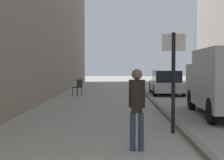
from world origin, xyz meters
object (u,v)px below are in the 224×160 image
street_sign_post (173,74)px  cafe_chair_near_window (78,86)px  pedestrian_main_foreground (137,104)px  parked_car (166,83)px

street_sign_post → cafe_chair_near_window: size_ratio=2.77×
pedestrian_main_foreground → cafe_chair_near_window: 12.97m
pedestrian_main_foreground → cafe_chair_near_window: (-2.72, 12.67, -0.43)m
parked_car → street_sign_post: 11.89m
parked_car → pedestrian_main_foreground: bearing=-99.9°
cafe_chair_near_window → parked_car: bearing=-45.2°
parked_car → cafe_chair_near_window: size_ratio=4.50×
parked_car → cafe_chair_near_window: bearing=-169.5°
street_sign_post → cafe_chair_near_window: 11.54m
parked_car → street_sign_post: (-1.55, -11.76, 0.83)m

